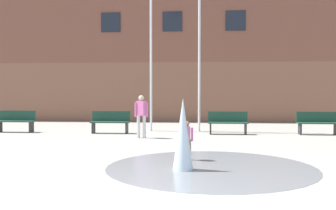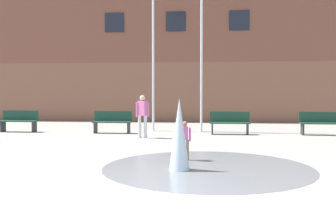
% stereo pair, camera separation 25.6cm
% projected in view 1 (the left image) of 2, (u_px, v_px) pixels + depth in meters
% --- Properties ---
extents(library_building, '(36.00, 6.05, 7.49)m').
position_uv_depth(library_building, '(176.00, 60.00, 25.01)').
color(library_building, brown).
rests_on(library_building, ground).
extents(splash_fountain, '(4.79, 4.79, 1.59)m').
position_uv_depth(splash_fountain, '(193.00, 146.00, 8.75)').
color(splash_fountain, gray).
rests_on(splash_fountain, ground).
extents(park_bench_far_left, '(1.60, 0.44, 0.91)m').
position_uv_depth(park_bench_far_left, '(16.00, 121.00, 16.67)').
color(park_bench_far_left, '#28282D').
rests_on(park_bench_far_left, ground).
extents(park_bench_center, '(1.60, 0.44, 0.91)m').
position_uv_depth(park_bench_center, '(110.00, 122.00, 16.23)').
color(park_bench_center, '#28282D').
rests_on(park_bench_center, ground).
extents(park_bench_under_right_flagpole, '(1.60, 0.44, 0.91)m').
position_uv_depth(park_bench_under_right_flagpole, '(228.00, 122.00, 15.89)').
color(park_bench_under_right_flagpole, '#28282D').
rests_on(park_bench_under_right_flagpole, ground).
extents(park_bench_far_right, '(1.60, 0.44, 0.91)m').
position_uv_depth(park_bench_far_right, '(317.00, 123.00, 15.72)').
color(park_bench_far_right, '#28282D').
rests_on(park_bench_far_right, ground).
extents(adult_in_red, '(0.50, 0.34, 1.59)m').
position_uv_depth(adult_in_red, '(141.00, 113.00, 14.57)').
color(adult_in_red, silver).
rests_on(adult_in_red, ground).
extents(child_running, '(0.31, 0.24, 0.99)m').
position_uv_depth(child_running, '(187.00, 137.00, 9.89)').
color(child_running, '#89755B').
rests_on(child_running, ground).
extents(flagpole_left, '(0.80, 0.10, 7.70)m').
position_uv_depth(flagpole_left, '(152.00, 37.00, 17.04)').
color(flagpole_left, silver).
rests_on(flagpole_left, ground).
extents(flagpole_right, '(0.80, 0.10, 7.21)m').
position_uv_depth(flagpole_right, '(200.00, 42.00, 16.88)').
color(flagpole_right, silver).
rests_on(flagpole_right, ground).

